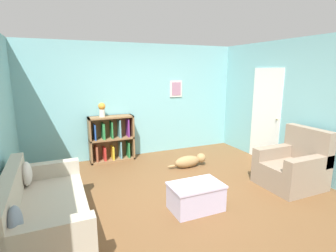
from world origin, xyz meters
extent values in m
plane|color=brown|center=(0.00, 0.00, 0.00)|extent=(14.00, 14.00, 0.00)
cube|color=#7AB7BC|center=(0.00, 2.25, 1.30)|extent=(5.60, 0.10, 2.60)
cube|color=silver|center=(1.00, 2.19, 1.55)|extent=(0.32, 0.02, 0.40)
cube|color=#A37089|center=(1.00, 2.18, 1.55)|extent=(0.24, 0.01, 0.32)
cube|color=#7AB7BC|center=(2.55, 0.00, 1.30)|extent=(0.10, 5.00, 2.60)
cube|color=white|center=(2.49, 0.70, 1.02)|extent=(0.02, 0.84, 2.05)
sphere|color=tan|center=(2.46, 0.35, 1.00)|extent=(0.05, 0.05, 0.05)
cube|color=#B7AD99|center=(-1.96, -0.41, 0.21)|extent=(0.91, 1.90, 0.42)
cube|color=#B7AD99|center=(-2.33, -0.41, 0.62)|extent=(0.16, 1.90, 0.40)
cube|color=#B7AD99|center=(-1.96, -1.28, 0.53)|extent=(0.91, 0.16, 0.22)
cube|color=#B7AD99|center=(-1.96, 0.46, 0.53)|extent=(0.91, 0.16, 0.22)
ellipsoid|color=slate|center=(-2.21, -1.07, 0.59)|extent=(0.14, 0.34, 0.34)
ellipsoid|color=beige|center=(-2.21, 0.25, 0.59)|extent=(0.14, 0.34, 0.34)
cube|color=olive|center=(-1.14, 2.02, 0.50)|extent=(0.04, 0.33, 1.01)
cube|color=olive|center=(-0.20, 2.02, 0.50)|extent=(0.04, 0.33, 1.01)
cube|color=olive|center=(-0.67, 2.17, 0.50)|extent=(0.97, 0.02, 1.01)
cube|color=olive|center=(-0.67, 2.02, 0.02)|extent=(0.97, 0.33, 0.04)
cube|color=olive|center=(-0.67, 2.02, 0.50)|extent=(0.97, 0.33, 0.04)
cube|color=olive|center=(-0.67, 2.02, 0.99)|extent=(0.97, 0.33, 0.04)
cube|color=brown|center=(-1.02, 2.01, 0.19)|extent=(0.04, 0.25, 0.35)
cube|color=#234C9E|center=(-1.03, 2.01, 0.69)|extent=(0.03, 0.25, 0.34)
cube|color=#B22823|center=(-0.84, 2.01, 0.17)|extent=(0.05, 0.25, 0.31)
cube|color=#287A3D|center=(-0.85, 2.01, 0.69)|extent=(0.05, 0.25, 0.34)
cube|color=gold|center=(-0.66, 2.01, 0.17)|extent=(0.04, 0.25, 0.31)
cube|color=#287A3D|center=(-0.67, 2.01, 0.71)|extent=(0.03, 0.25, 0.37)
cube|color=#60939E|center=(-0.49, 2.01, 0.22)|extent=(0.03, 0.25, 0.41)
cube|color=#60939E|center=(-0.49, 2.01, 0.73)|extent=(0.03, 0.25, 0.41)
cube|color=#287A3D|center=(-0.31, 2.01, 0.20)|extent=(0.03, 0.25, 0.37)
cube|color=#7A2D84|center=(-0.30, 2.01, 0.72)|extent=(0.03, 0.25, 0.40)
cube|color=gray|center=(1.90, -0.58, 0.21)|extent=(0.95, 0.88, 0.41)
cube|color=gray|center=(2.28, -0.58, 0.71)|extent=(0.18, 0.88, 0.60)
cube|color=gray|center=(1.90, -0.93, 0.52)|extent=(0.95, 0.18, 0.22)
cube|color=gray|center=(1.90, -0.23, 0.52)|extent=(0.95, 0.18, 0.22)
cube|color=#BCB2D1|center=(0.00, -0.61, 0.20)|extent=(0.74, 0.48, 0.39)
cube|color=silver|center=(0.00, -0.61, 0.38)|extent=(0.76, 0.50, 0.03)
ellipsoid|color=#9E7A4C|center=(0.67, 0.93, 0.12)|extent=(0.56, 0.22, 0.25)
sphere|color=#9E7A4C|center=(1.00, 0.93, 0.16)|extent=(0.20, 0.20, 0.20)
ellipsoid|color=#9E7A4C|center=(0.34, 0.97, 0.06)|extent=(0.20, 0.05, 0.05)
cylinder|color=silver|center=(-0.85, 2.02, 1.09)|extent=(0.12, 0.12, 0.16)
sphere|color=orange|center=(-0.85, 2.02, 1.24)|extent=(0.15, 0.15, 0.15)
camera|label=1|loc=(-1.78, -3.67, 2.00)|focal=28.00mm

